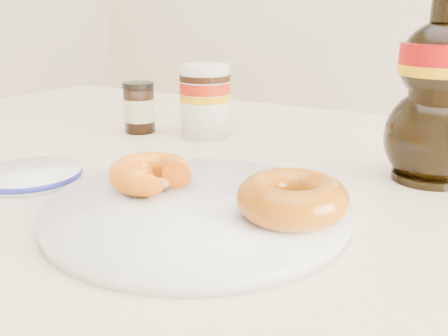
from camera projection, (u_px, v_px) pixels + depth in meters
The scene contains 8 objects.
dining_table at pixel (218, 228), 0.65m from camera, with size 1.40×0.90×0.75m.
plate at pixel (197, 208), 0.48m from camera, with size 0.29×0.29×0.01m.
donut_bitten at pixel (151, 173), 0.51m from camera, with size 0.09×0.09×0.03m, color orange.
donut_whole at pixel (292, 198), 0.44m from camera, with size 0.10×0.10×0.03m, color #9C4A0A.
nutella_jar at pixel (205, 98), 0.77m from camera, with size 0.08×0.08×0.11m.
syrup_bottle at pixel (439, 90), 0.55m from camera, with size 0.11×0.09×0.21m, color black, non-canonical shape.
dark_jar at pixel (139, 108), 0.81m from camera, with size 0.05×0.05×0.08m.
blue_rim_saucer at pixel (29, 175), 0.58m from camera, with size 0.12×0.12×0.01m.
Camera 1 is at (0.32, -0.41, 0.94)m, focal length 40.00 mm.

